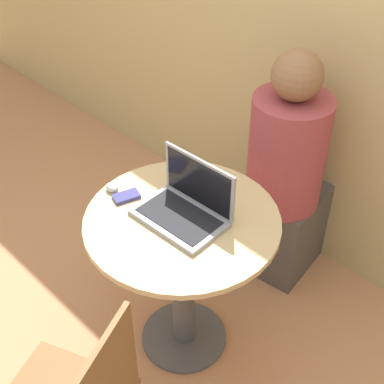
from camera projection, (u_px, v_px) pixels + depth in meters
ground_plane at (184, 337)px, 2.46m from camera, size 12.00×12.00×0.00m
back_wall at (344, 6)px, 2.16m from camera, size 7.00×0.05×2.60m
round_table at (183, 256)px, 2.13m from camera, size 0.75×0.75×0.73m
laptop at (186, 206)px, 1.98m from camera, size 0.34×0.23×0.23m
cell_phone at (126, 196)px, 2.09m from camera, size 0.09×0.12×0.02m
computer_mouse at (112, 188)px, 2.12m from camera, size 0.06×0.04×0.03m
person_seated at (288, 185)px, 2.53m from camera, size 0.39×0.56×1.20m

